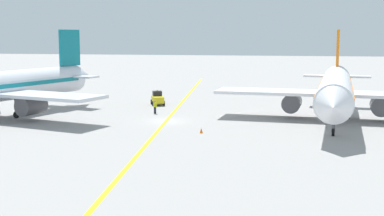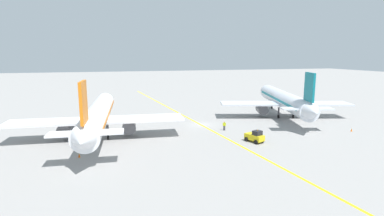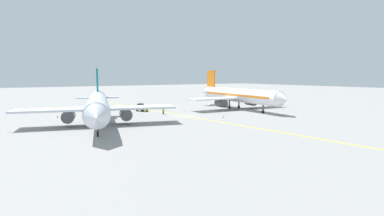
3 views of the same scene
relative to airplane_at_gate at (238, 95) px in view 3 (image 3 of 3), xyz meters
The scene contains 9 objects.
ground_plane 19.95m from the airplane_at_gate, 12.67° to the left, with size 400.00×400.00×0.00m, color gray.
apron_yellow_centreline 19.95m from the airplane_at_gate, 12.67° to the left, with size 0.40×120.00×0.01m, color yellow.
airplane_at_gate is the anchor object (origin of this frame).
airplane_adjacent_stand 39.79m from the airplane_at_gate, ahead, with size 28.36×34.94×10.60m.
baggage_tug_white 25.74m from the airplane_at_gate, 21.66° to the right, with size 2.61×3.34×2.11m.
ground_crew_worker 22.13m from the airplane_at_gate, ahead, with size 0.50×0.38×1.68m.
traffic_cone_near_nose 44.65m from the airplane_at_gate, 10.46° to the right, with size 0.32×0.32×0.55m, color orange.
traffic_cone_mid_apron 10.33m from the airplane_at_gate, 103.85° to the right, with size 0.32×0.32×0.55m, color orange.
traffic_cone_by_wingtip 17.99m from the airplane_at_gate, 38.60° to the left, with size 0.32×0.32×0.55m, color orange.
Camera 3 is at (34.85, 56.54, 9.09)m, focal length 28.00 mm.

